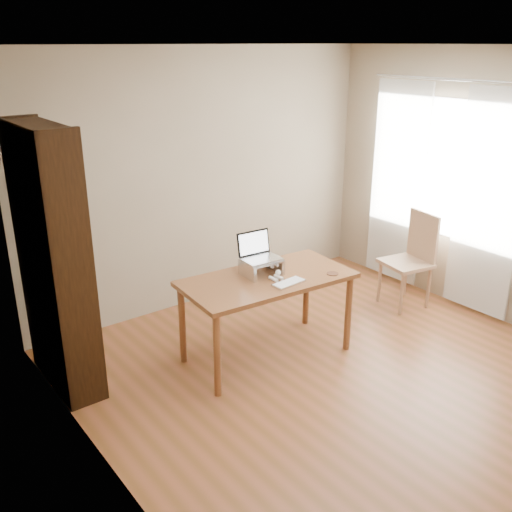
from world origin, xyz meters
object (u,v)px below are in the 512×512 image
(desk, at_px, (267,287))
(laptop, at_px, (258,252))
(cat, at_px, (261,266))
(chair, at_px, (411,256))
(bookshelf, at_px, (55,261))
(keyboard, at_px, (289,283))

(desk, distance_m, laptop, 0.31)
(cat, relative_size, chair, 0.49)
(bookshelf, xyz_separation_m, chair, (3.41, -0.73, -0.51))
(desk, xyz_separation_m, keyboard, (0.05, -0.22, 0.10))
(cat, xyz_separation_m, chair, (1.85, -0.17, -0.28))
(bookshelf, bearing_deg, keyboard, -29.41)
(chair, bearing_deg, desk, -171.00)
(cat, bearing_deg, bookshelf, 157.11)
(laptop, distance_m, chair, 1.92)
(chair, bearing_deg, bookshelf, 178.58)
(bookshelf, distance_m, desk, 1.73)
(keyboard, height_order, chair, chair)
(laptop, xyz_separation_m, chair, (1.87, -0.19, -0.40))
(desk, relative_size, cat, 3.10)
(chair, bearing_deg, laptop, -175.14)
(bookshelf, bearing_deg, laptop, -19.39)
(keyboard, distance_m, chair, 1.84)
(desk, relative_size, chair, 1.52)
(desk, height_order, keyboard, keyboard)
(desk, distance_m, keyboard, 0.25)
(laptop, bearing_deg, desk, -85.64)
(desk, height_order, laptop, laptop)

